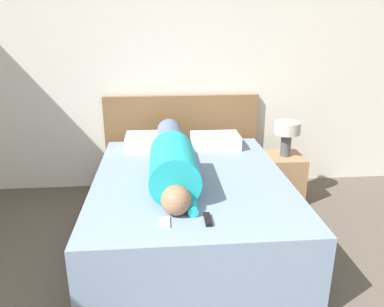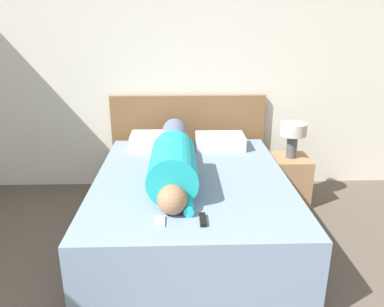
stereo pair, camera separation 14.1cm
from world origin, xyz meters
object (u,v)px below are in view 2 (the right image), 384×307
object	(u,v)px
table_lamp	(293,133)
tv_remote	(203,220)
bed	(191,208)
person_lying	(174,158)
pillow_near_headboard	(157,141)
cell_phone	(160,222)
pillow_second	(220,141)
nightstand	(289,180)

from	to	relation	value
table_lamp	tv_remote	size ratio (longest dim) A/B	2.35
bed	person_lying	size ratio (longest dim) A/B	1.20
pillow_near_headboard	cell_phone	distance (m)	1.46
table_lamp	person_lying	bearing A→B (deg)	-150.20
bed	pillow_near_headboard	bearing A→B (deg)	114.03
pillow_near_headboard	bed	bearing A→B (deg)	-65.97
bed	table_lamp	bearing A→B (deg)	33.91
table_lamp	tv_remote	xyz separation A→B (m)	(-0.97, -1.42, -0.14)
pillow_second	tv_remote	xyz separation A→B (m)	(-0.26, -1.45, -0.06)
tv_remote	cell_phone	xyz separation A→B (m)	(-0.27, -0.00, -0.01)
cell_phone	bed	bearing A→B (deg)	73.33
nightstand	pillow_near_headboard	bearing A→B (deg)	178.46
pillow_near_headboard	cell_phone	world-z (taller)	pillow_near_headboard
nightstand	cell_phone	xyz separation A→B (m)	(-1.24, -1.42, 0.34)
nightstand	cell_phone	world-z (taller)	cell_phone
bed	pillow_near_headboard	xyz separation A→B (m)	(-0.32, 0.72, 0.37)
person_lying	tv_remote	bearing A→B (deg)	-75.64
table_lamp	person_lying	xyz separation A→B (m)	(-1.16, -0.67, -0.00)
person_lying	tv_remote	xyz separation A→B (m)	(0.19, -0.75, -0.14)
pillow_second	nightstand	bearing A→B (deg)	-2.89
bed	cell_phone	size ratio (longest dim) A/B	15.34
pillow_second	tv_remote	size ratio (longest dim) A/B	3.16
pillow_second	table_lamp	bearing A→B (deg)	-2.89
table_lamp	pillow_near_headboard	bearing A→B (deg)	178.46
nightstand	tv_remote	distance (m)	1.75
person_lying	pillow_second	bearing A→B (deg)	57.42
nightstand	pillow_second	bearing A→B (deg)	177.11
pillow_near_headboard	cell_phone	size ratio (longest dim) A/B	3.84
bed	tv_remote	xyz separation A→B (m)	(0.05, -0.73, 0.30)
nightstand	pillow_near_headboard	distance (m)	1.40
tv_remote	cell_phone	size ratio (longest dim) A/B	1.15
bed	tv_remote	size ratio (longest dim) A/B	13.30
person_lying	bed	bearing A→B (deg)	-7.96
bed	pillow_second	distance (m)	0.86
pillow_near_headboard	pillow_second	bearing A→B (deg)	0.00
table_lamp	cell_phone	xyz separation A→B (m)	(-1.24, -1.42, -0.15)
pillow_second	person_lying	bearing A→B (deg)	-122.58
tv_remote	table_lamp	bearing A→B (deg)	55.55
bed	pillow_near_headboard	world-z (taller)	pillow_near_headboard
person_lying	cell_phone	bearing A→B (deg)	-95.84
cell_phone	table_lamp	bearing A→B (deg)	48.87
nightstand	pillow_near_headboard	xyz separation A→B (m)	(-1.34, 0.04, 0.41)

